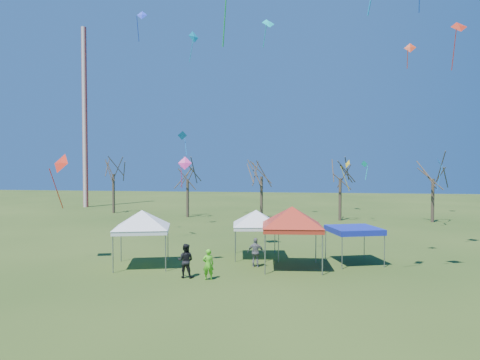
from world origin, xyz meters
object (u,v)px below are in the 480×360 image
at_px(radio_mast, 85,118).
at_px(person_dark, 186,261).
at_px(person_grey, 256,252).
at_px(tree_3, 340,163).
at_px(tree_1, 188,166).
at_px(tree_2, 262,161).
at_px(tent_white_west, 142,214).
at_px(tent_red, 292,211).
at_px(tent_blue, 354,230).
at_px(person_green, 208,264).
at_px(tree_0, 113,160).
at_px(tree_4, 433,163).
at_px(tent_white_mid, 256,213).

height_order(radio_mast, person_dark, radio_mast).
bearing_deg(person_grey, tree_3, -104.12).
height_order(tree_1, tree_2, tree_2).
bearing_deg(tent_white_west, tree_1, 98.64).
relative_size(tree_1, tree_3, 0.95).
bearing_deg(tent_red, tent_blue, 25.39).
relative_size(tent_red, person_grey, 2.74).
xyz_separation_m(tree_2, tent_red, (3.76, -22.21, -3.00)).
distance_m(radio_mast, person_green, 44.63).
height_order(tree_0, person_green, tree_0).
height_order(tree_1, tent_white_west, tree_1).
xyz_separation_m(tree_2, tent_blue, (7.41, -20.48, -4.30)).
xyz_separation_m(tree_1, tree_4, (26.12, -0.65, 0.27)).
xyz_separation_m(tent_white_west, person_dark, (3.17, -2.10, -2.16)).
bearing_deg(tent_white_west, person_green, -27.79).
height_order(tree_3, tent_red, tree_3).
xyz_separation_m(tree_4, tent_white_west, (-22.59, -22.59, -3.01)).
bearing_deg(tree_2, tent_white_mid, -85.82).
distance_m(tree_0, person_grey, 32.79).
height_order(tent_white_mid, person_dark, tent_white_mid).
height_order(tree_0, tree_3, tree_0).
distance_m(radio_mast, person_grey, 43.55).
bearing_deg(person_grey, radio_mast, -46.45).
xyz_separation_m(tent_blue, person_green, (-7.85, -4.83, -1.20)).
height_order(radio_mast, tent_red, radio_mast).
distance_m(person_grey, person_green, 3.75).
height_order(person_grey, person_green, person_grey).
bearing_deg(tree_3, tree_4, -0.26).
height_order(tent_red, person_green, tent_red).
bearing_deg(tent_red, person_dark, -152.38).
relative_size(radio_mast, person_dark, 14.06).
distance_m(tree_1, tent_white_mid, 22.43).
bearing_deg(tent_blue, tree_1, 127.30).
height_order(tree_4, tent_white_mid, tree_4).
xyz_separation_m(tree_1, person_green, (7.96, -25.57, -5.00)).
height_order(tree_1, tent_white_mid, tree_1).
bearing_deg(tree_0, tent_red, -48.59).
relative_size(tree_0, tent_blue, 2.44).
height_order(tent_white_mid, person_green, tent_white_mid).
distance_m(tent_white_mid, tent_red, 3.47).
xyz_separation_m(tree_1, tent_white_west, (3.53, -23.24, -2.74)).
relative_size(radio_mast, tree_2, 3.06).
relative_size(tree_4, person_dark, 4.43).
bearing_deg(person_green, tent_white_west, -47.68).
bearing_deg(radio_mast, tree_1, -28.48).
distance_m(tent_red, person_dark, 6.62).
bearing_deg(tree_3, tree_0, 172.92).
bearing_deg(person_green, tree_0, -77.38).
relative_size(tent_white_west, tent_white_mid, 1.05).
bearing_deg(person_grey, tree_4, -123.35).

